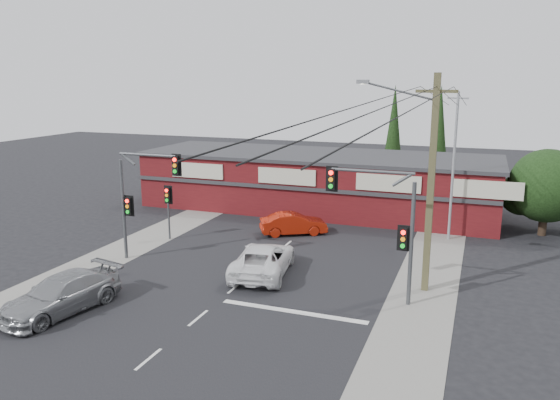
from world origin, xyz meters
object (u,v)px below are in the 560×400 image
(red_sedan, at_px, (293,224))
(utility_pole, at_px, (428,177))
(shop_building, at_px, (317,181))
(white_suv, at_px, (263,259))
(silver_suv, at_px, (61,294))

(red_sedan, xyz_separation_m, utility_pole, (8.73, -6.72, 4.70))
(red_sedan, distance_m, shop_building, 7.45)
(white_suv, height_order, red_sedan, white_suv)
(shop_building, height_order, utility_pole, utility_pole)
(white_suv, xyz_separation_m, silver_suv, (-6.30, -7.27, 0.01))
(white_suv, bearing_deg, red_sedan, -92.43)
(red_sedan, bearing_deg, white_suv, 157.04)
(silver_suv, distance_m, shop_building, 22.45)
(white_suv, height_order, utility_pole, utility_pole)
(silver_suv, height_order, red_sedan, silver_suv)
(shop_building, distance_m, utility_pole, 17.15)
(utility_pole, bearing_deg, shop_building, 123.76)
(white_suv, bearing_deg, shop_building, -93.48)
(white_suv, xyz_separation_m, shop_building, (-1.53, 14.63, 1.36))
(white_suv, distance_m, shop_building, 14.77)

